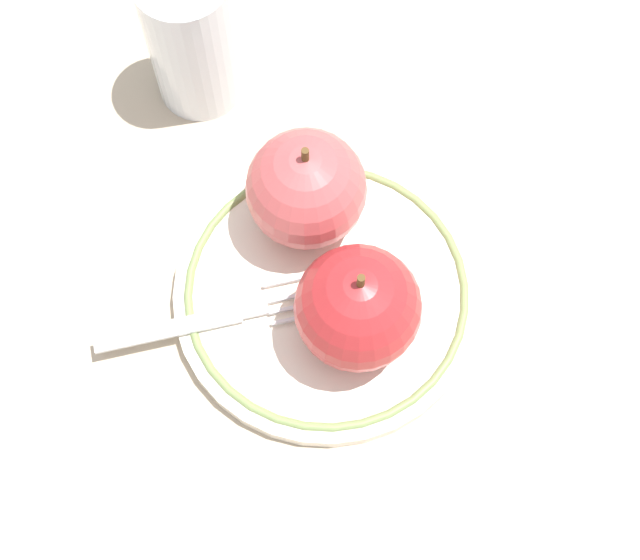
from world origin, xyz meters
The scene contains 6 objects.
ground_plane centered at (0.00, 0.00, 0.00)m, with size 2.00×2.00×0.00m, color #BBA78D.
plate centered at (-0.01, 0.00, 0.01)m, with size 0.21×0.21×0.02m.
apple_red_whole centered at (0.05, 0.00, 0.06)m, with size 0.08×0.08×0.09m.
apple_second_whole centered at (-0.04, -0.01, 0.06)m, with size 0.08×0.08×0.09m.
fork centered at (-0.02, 0.07, 0.02)m, with size 0.03×0.18×0.00m.
drinking_glass centered at (0.18, 0.05, 0.06)m, with size 0.07×0.07×0.12m, color silver.
Camera 1 is at (-0.23, 0.06, 0.59)m, focal length 50.00 mm.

